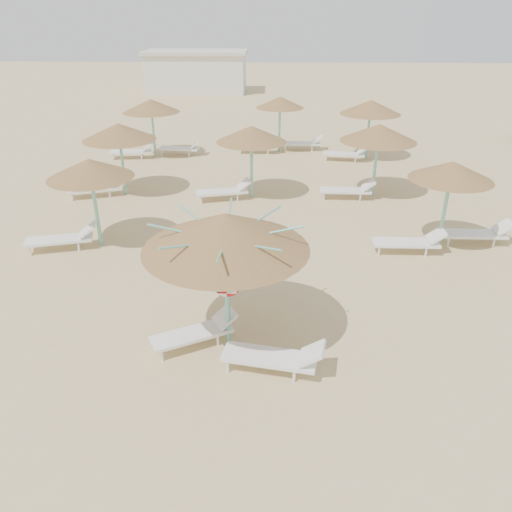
{
  "coord_description": "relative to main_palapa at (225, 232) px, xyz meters",
  "views": [
    {
      "loc": [
        0.46,
        -8.77,
        6.5
      ],
      "look_at": [
        0.1,
        1.58,
        1.3
      ],
      "focal_mm": 35.0,
      "sensor_mm": 36.0,
      "label": 1
    }
  ],
  "objects": [
    {
      "name": "main_palapa",
      "position": [
        0.0,
        0.0,
        0.0
      ],
      "size": [
        3.32,
        3.32,
        2.98
      ],
      "color": "#70C3B3",
      "rests_on": "ground"
    },
    {
      "name": "service_hut",
      "position": [
        -5.57,
        34.96,
        -0.95
      ],
      "size": [
        8.4,
        4.4,
        3.25
      ],
      "color": "silver",
      "rests_on": "ground"
    },
    {
      "name": "lounger_main_b",
      "position": [
        1.02,
        -0.95,
        -2.24
      ],
      "size": [
        2.08,
        0.95,
        0.73
      ],
      "rotation": [
        0.0,
        0.0,
        -0.18
      ],
      "color": "white",
      "rests_on": "ground"
    },
    {
      "name": "lounger_main_a",
      "position": [
        -0.66,
        -0.12,
        -2.27
      ],
      "size": [
        1.89,
        1.35,
        0.67
      ],
      "rotation": [
        0.0,
        0.0,
        0.49
      ],
      "color": "white",
      "rests_on": "ground"
    },
    {
      "name": "palapa_field",
      "position": [
        1.8,
        9.92,
        -0.29
      ],
      "size": [
        19.22,
        13.49,
        2.71
      ],
      "color": "#70C3B3",
      "rests_on": "ground"
    },
    {
      "name": "ground",
      "position": [
        0.43,
        -0.04,
        -2.59
      ],
      "size": [
        120.0,
        120.0,
        0.0
      ],
      "primitive_type": "plane",
      "color": "tan",
      "rests_on": "ground"
    }
  ]
}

